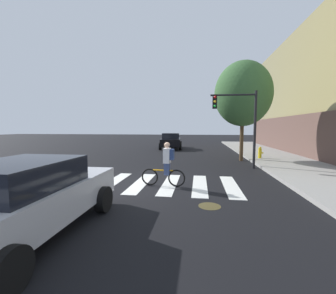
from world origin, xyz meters
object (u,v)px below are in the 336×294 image
at_px(fire_hydrant, 260,153).
at_px(street_tree_near, 243,94).
at_px(sedan_near, 25,198).
at_px(cyclist, 166,164).
at_px(traffic_light_near, 239,116).
at_px(sedan_mid, 171,141).
at_px(manhole_cover, 210,206).

distance_m(fire_hydrant, street_tree_near, 4.14).
relative_size(sedan_near, street_tree_near, 0.70).
distance_m(cyclist, traffic_light_near, 5.82).
relative_size(sedan_mid, cyclist, 2.88).
distance_m(sedan_near, fire_hydrant, 13.99).
bearing_deg(fire_hydrant, manhole_cover, -112.11).
height_order(sedan_near, sedan_mid, sedan_mid).
relative_size(traffic_light_near, fire_hydrant, 5.38).
xyz_separation_m(manhole_cover, sedan_mid, (-3.26, 16.74, 0.85)).
distance_m(sedan_mid, traffic_light_near, 11.86).
bearing_deg(street_tree_near, sedan_mid, 126.70).
bearing_deg(fire_hydrant, sedan_mid, 134.07).
xyz_separation_m(manhole_cover, cyclist, (-1.54, 1.94, 0.84)).
xyz_separation_m(manhole_cover, traffic_light_near, (1.84, 6.22, 2.86)).
relative_size(manhole_cover, fire_hydrant, 0.82).
relative_size(cyclist, fire_hydrant, 2.19).
bearing_deg(sedan_mid, cyclist, -83.37).
bearing_deg(traffic_light_near, cyclist, -128.27).
distance_m(traffic_light_near, street_tree_near, 3.26).
xyz_separation_m(sedan_near, street_tree_near, (6.27, 11.33, 3.62)).
relative_size(sedan_mid, fire_hydrant, 6.31).
height_order(traffic_light_near, fire_hydrant, traffic_light_near).
relative_size(manhole_cover, cyclist, 0.37).
height_order(sedan_mid, street_tree_near, street_tree_near).
bearing_deg(manhole_cover, street_tree_near, 74.45).
height_order(manhole_cover, fire_hydrant, fire_hydrant).
bearing_deg(fire_hydrant, traffic_light_near, -121.91).
xyz_separation_m(cyclist, street_tree_near, (4.05, 7.06, 3.59)).
relative_size(fire_hydrant, street_tree_near, 0.12).
distance_m(manhole_cover, traffic_light_near, 7.09).
bearing_deg(traffic_light_near, manhole_cover, -106.44).
bearing_deg(sedan_near, sedan_mid, 88.49).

